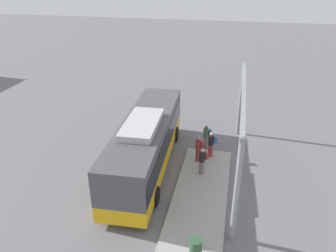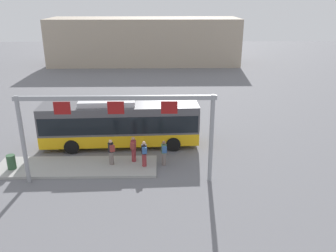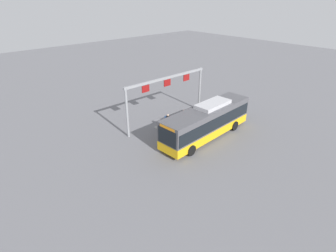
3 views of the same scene
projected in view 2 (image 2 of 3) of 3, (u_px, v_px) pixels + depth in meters
ground_plane at (121, 145)px, 25.37m from camera, size 120.00×120.00×0.00m
platform_curb at (77, 167)px, 22.01m from camera, size 10.00×2.80×0.16m
bus_main at (120, 122)px, 24.73m from camera, size 11.07×3.05×3.46m
person_boarding at (164, 152)px, 22.09m from camera, size 0.38×0.56×1.67m
person_waiting_near at (144, 153)px, 21.61m from camera, size 0.39×0.56×1.67m
person_waiting_mid at (111, 151)px, 21.86m from camera, size 0.52×0.61×1.67m
person_waiting_far at (133, 149)px, 22.25m from camera, size 0.38×0.56×1.67m
platform_sign_gantry at (116, 119)px, 19.12m from camera, size 10.89×0.24×5.20m
station_building at (144, 41)px, 54.30m from camera, size 28.74×8.00×6.93m
trash_bin at (11, 162)px, 21.47m from camera, size 0.52×0.52×0.90m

